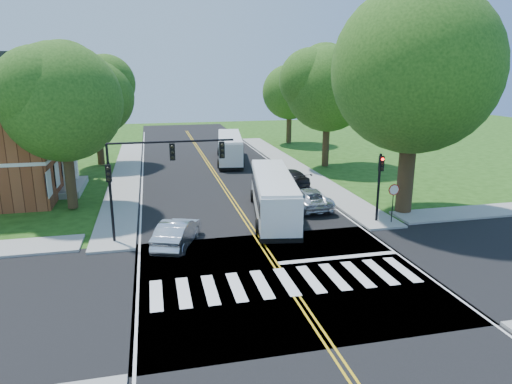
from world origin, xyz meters
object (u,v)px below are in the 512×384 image
object	(u,v)px
hatchback	(177,233)
signal_nw	(152,167)
dark_sedan	(288,177)
bus_lead	(273,194)
bus_follow	(230,148)
suv	(308,198)
signal_ne	(380,179)

from	to	relation	value
hatchback	signal_nw	bearing A→B (deg)	-24.08
dark_sedan	bus_lead	bearing A→B (deg)	50.93
hatchback	dark_sedan	size ratio (longest dim) A/B	0.97
hatchback	bus_follow	bearing A→B (deg)	-86.35
signal_nw	dark_sedan	distance (m)	16.31
suv	signal_nw	bearing A→B (deg)	20.43
bus_follow	dark_sedan	size ratio (longest dim) A/B	2.38
hatchback	dark_sedan	xyz separation A→B (m)	(10.26, 12.19, -0.07)
bus_lead	bus_follow	xyz separation A→B (m)	(0.50, 19.87, -0.00)
bus_follow	bus_lead	bearing A→B (deg)	97.04
signal_nw	suv	size ratio (longest dim) A/B	1.38
suv	dark_sedan	bearing A→B (deg)	-96.43
dark_sedan	hatchback	bearing A→B (deg)	34.60
signal_ne	bus_follow	bearing A→B (deg)	104.06
hatchback	suv	size ratio (longest dim) A/B	0.90
signal_nw	dark_sedan	world-z (taller)	signal_nw
signal_nw	bus_follow	world-z (taller)	signal_nw
suv	dark_sedan	size ratio (longest dim) A/B	1.08
signal_nw	dark_sedan	xyz separation A→B (m)	(11.42, 11.05, -3.67)
signal_nw	dark_sedan	bearing A→B (deg)	44.06
signal_ne	dark_sedan	bearing A→B (deg)	103.43
signal_nw	bus_lead	size ratio (longest dim) A/B	0.63
signal_nw	signal_ne	xyz separation A→B (m)	(14.06, 0.01, -1.41)
signal_nw	suv	distance (m)	12.14
hatchback	bus_lead	bearing A→B (deg)	-128.32
bus_lead	dark_sedan	world-z (taller)	bus_lead
bus_follow	dark_sedan	distance (m)	12.17
dark_sedan	bus_follow	bearing A→B (deg)	-90.67
bus_lead	bus_follow	distance (m)	19.88
bus_lead	suv	xyz separation A→B (m)	(2.93, 1.31, -0.81)
signal_ne	hatchback	xyz separation A→B (m)	(-12.89, -1.15, -2.19)
signal_ne	dark_sedan	size ratio (longest dim) A/B	0.92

